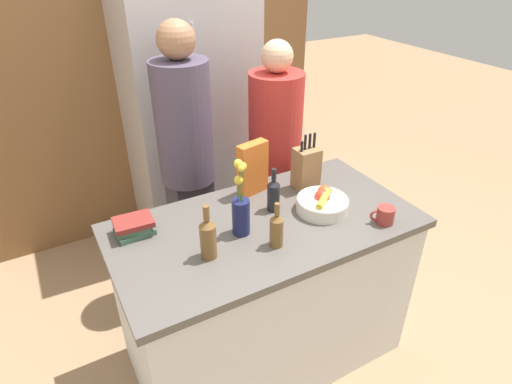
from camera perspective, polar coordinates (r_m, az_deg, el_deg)
The scene contains 15 objects.
ground_plane at distance 2.69m, azimuth 1.07°, elevation -20.27°, with size 14.00×14.00×0.00m, color #A37F5B.
kitchen_island at distance 2.35m, azimuth 1.18°, elevation -13.23°, with size 1.48×0.77×0.92m.
back_wall_wood at distance 3.36m, azimuth -13.97°, elevation 16.35°, with size 2.68×0.12×2.60m.
refrigerator at distance 3.16m, azimuth -8.71°, elevation 10.49°, with size 0.86×0.62×2.02m.
fruit_bowl at distance 2.15m, azimuth 8.84°, elevation -1.38°, with size 0.26×0.26×0.10m.
knife_block at distance 2.30m, azimuth 6.71°, elevation 3.19°, with size 0.13×0.11×0.31m.
flower_vase at distance 1.92m, azimuth -2.04°, elevation -2.43°, with size 0.08×0.08×0.37m.
cereal_box at distance 2.23m, azimuth -0.46°, elevation 3.16°, with size 0.18×0.09×0.28m.
coffee_mug at distance 2.12m, azimuth 16.80°, elevation -2.97°, with size 0.12×0.09×0.08m.
book_stack at distance 2.04m, azimuth -16.03°, elevation -4.47°, with size 0.18×0.14×0.08m.
bottle_oil at distance 1.81m, azimuth -6.42°, elevation -6.01°, with size 0.07×0.07×0.26m.
bottle_vinegar at distance 1.87m, azimuth 2.76°, elevation -4.97°, with size 0.06×0.06×0.22m.
bottle_wine at distance 2.11m, azimuth 2.35°, elevation -0.27°, with size 0.06×0.06×0.23m.
person_at_sink at distance 2.55m, azimuth -9.23°, elevation 4.81°, with size 0.32×0.32×1.75m.
person_in_blue at distance 2.75m, azimuth 2.51°, elevation 5.15°, with size 0.33×0.33×1.61m.
Camera 1 is at (-0.86, -1.45, 2.09)m, focal length 30.00 mm.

